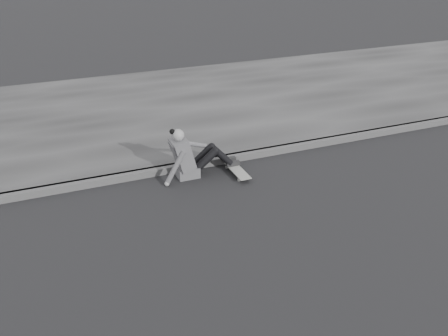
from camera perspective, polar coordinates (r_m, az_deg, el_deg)
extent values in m
plane|color=black|center=(6.88, 8.43, -7.91)|extent=(80.00, 80.00, 0.00)
cube|color=#474747|center=(8.86, 0.12, 1.02)|extent=(24.00, 0.16, 0.12)
cube|color=#353535|center=(11.51, -5.68, 6.94)|extent=(24.00, 6.00, 0.12)
cylinder|color=#989994|center=(8.22, 1.71, -1.35)|extent=(0.03, 0.05, 0.05)
cylinder|color=#989994|center=(8.28, 2.65, -1.17)|extent=(0.03, 0.05, 0.05)
cylinder|color=#989994|center=(8.65, 0.31, 0.12)|extent=(0.03, 0.05, 0.05)
cylinder|color=#989994|center=(8.70, 1.22, 0.28)|extent=(0.03, 0.05, 0.05)
cube|color=#2A2A2C|center=(8.24, 2.18, -1.09)|extent=(0.16, 0.04, 0.03)
cube|color=#2A2A2C|center=(8.66, 0.77, 0.37)|extent=(0.16, 0.04, 0.03)
cube|color=gray|center=(8.44, 1.46, -0.19)|extent=(0.20, 0.78, 0.02)
cube|color=#525255|center=(8.39, -4.24, -0.35)|extent=(0.36, 0.34, 0.18)
cube|color=#525255|center=(8.22, -4.78, 1.69)|extent=(0.37, 0.40, 0.57)
cube|color=#525255|center=(8.14, -5.68, 2.31)|extent=(0.14, 0.30, 0.20)
cylinder|color=gray|center=(8.11, -5.18, 3.17)|extent=(0.09, 0.09, 0.08)
sphere|color=gray|center=(8.08, -5.27, 3.75)|extent=(0.20, 0.20, 0.20)
sphere|color=black|center=(8.04, -5.94, 4.16)|extent=(0.09, 0.09, 0.09)
cylinder|color=black|center=(8.32, -2.03, 0.96)|extent=(0.43, 0.13, 0.39)
cylinder|color=black|center=(8.47, -2.46, 1.44)|extent=(0.43, 0.13, 0.39)
cylinder|color=black|center=(8.42, -0.12, 1.26)|extent=(0.35, 0.11, 0.36)
cylinder|color=black|center=(8.57, -0.57, 1.73)|extent=(0.35, 0.11, 0.36)
sphere|color=black|center=(8.31, -0.98, 1.99)|extent=(0.13, 0.13, 0.13)
sphere|color=black|center=(8.47, -1.42, 2.45)|extent=(0.13, 0.13, 0.13)
cube|color=#242424|center=(8.55, 1.03, 0.51)|extent=(0.24, 0.08, 0.07)
cube|color=#242424|center=(8.70, 0.56, 0.98)|extent=(0.24, 0.08, 0.07)
cylinder|color=#525255|center=(8.05, -5.63, -0.02)|extent=(0.38, 0.08, 0.58)
sphere|color=gray|center=(8.12, -6.54, -1.81)|extent=(0.08, 0.08, 0.08)
cylinder|color=#525255|center=(8.41, -3.58, 2.74)|extent=(0.48, 0.08, 0.21)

